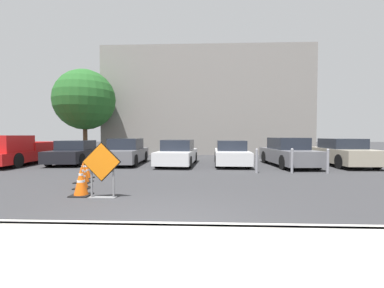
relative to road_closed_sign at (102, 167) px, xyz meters
The scene contains 20 objects.
ground_plane 8.02m from the road_closed_sign, 77.47° to the left, with size 96.00×96.00×0.00m, color #333335.
sidewalk_strip 4.17m from the road_closed_sign, 65.04° to the right, with size 23.71×3.02×0.14m.
curb_lip 2.90m from the road_closed_sign, 51.92° to the right, with size 23.71×0.20×0.14m.
road_closed_sign is the anchor object (origin of this frame).
traffic_cone_nearest 0.83m from the road_closed_sign, 158.94° to the left, with size 0.50×0.50×0.78m.
traffic_cone_second 1.63m from the road_closed_sign, 132.70° to the left, with size 0.44×0.44×0.75m.
traffic_cone_third 2.62m from the road_closed_sign, 125.22° to the left, with size 0.51×0.51×0.76m.
traffic_cone_fourth 3.48m from the road_closed_sign, 120.94° to the left, with size 0.45×0.45×0.63m.
pickup_truck 10.26m from the road_closed_sign, 137.25° to the left, with size 2.32×5.61×1.61m.
parked_car_nearest 9.08m from the road_closed_sign, 120.68° to the left, with size 2.05×4.26×1.32m.
parked_car_second 7.85m from the road_closed_sign, 102.58° to the left, with size 1.89×4.07×1.43m.
parked_car_third 7.59m from the road_closed_sign, 80.78° to the left, with size 2.05×4.52×1.36m.
parked_car_fourth 8.79m from the road_closed_sign, 61.89° to the left, with size 1.92×4.67×1.32m.
parked_car_fifth 10.07m from the road_closed_sign, 45.49° to the left, with size 2.06×4.64×1.48m.
parked_car_sixth 12.46m from the road_closed_sign, 36.76° to the left, with size 1.95×4.40×1.43m.
bollard_nearest 6.70m from the road_closed_sign, 43.19° to the left, with size 0.12×0.12×1.05m.
bollard_second 7.85m from the road_closed_sign, 35.74° to the left, with size 0.12×0.12×1.06m.
bollard_third 9.10m from the road_closed_sign, 30.27° to the left, with size 0.12×0.12×1.05m.
building_facade_backdrop 17.64m from the road_closed_sign, 80.36° to the left, with size 17.58×5.00×9.00m.
street_tree_behind_lot 14.60m from the road_closed_sign, 116.60° to the left, with size 4.52×4.52×6.55m.
Camera 1 is at (0.86, -4.21, 1.62)m, focal length 24.00 mm.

